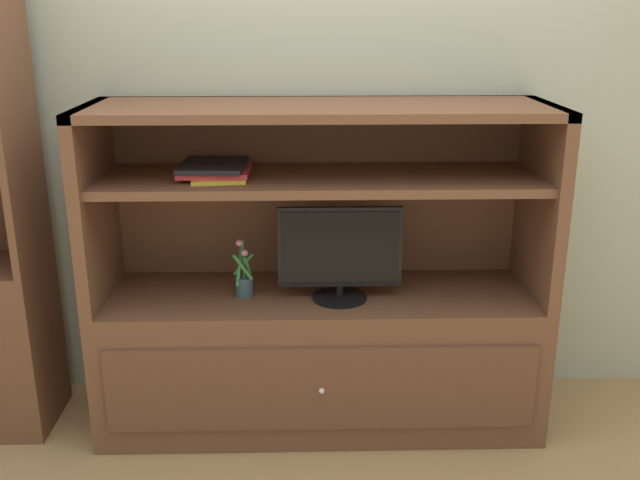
{
  "coord_description": "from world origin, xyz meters",
  "views": [
    {
      "loc": [
        -0.07,
        -2.44,
        1.74
      ],
      "look_at": [
        0.0,
        0.35,
        0.84
      ],
      "focal_mm": 40.5,
      "sensor_mm": 36.0,
      "label": 1
    }
  ],
  "objects_px": {
    "potted_plant": "(244,282)",
    "magazine_stack": "(215,170)",
    "tv_monitor": "(340,253)",
    "media_console": "(320,323)"
  },
  "relations": [
    {
      "from": "potted_plant",
      "to": "magazine_stack",
      "type": "height_order",
      "value": "magazine_stack"
    },
    {
      "from": "tv_monitor",
      "to": "magazine_stack",
      "type": "distance_m",
      "value": 0.6
    },
    {
      "from": "magazine_stack",
      "to": "tv_monitor",
      "type": "bearing_deg",
      "value": -7.41
    },
    {
      "from": "media_console",
      "to": "potted_plant",
      "type": "bearing_deg",
      "value": -173.27
    },
    {
      "from": "tv_monitor",
      "to": "magazine_stack",
      "type": "xyz_separation_m",
      "value": [
        -0.5,
        0.06,
        0.34
      ]
    },
    {
      "from": "tv_monitor",
      "to": "potted_plant",
      "type": "height_order",
      "value": "tv_monitor"
    },
    {
      "from": "magazine_stack",
      "to": "media_console",
      "type": "bearing_deg",
      "value": 1.6
    },
    {
      "from": "media_console",
      "to": "tv_monitor",
      "type": "distance_m",
      "value": 0.36
    },
    {
      "from": "potted_plant",
      "to": "magazine_stack",
      "type": "bearing_deg",
      "value": 165.82
    },
    {
      "from": "media_console",
      "to": "tv_monitor",
      "type": "height_order",
      "value": "media_console"
    }
  ]
}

